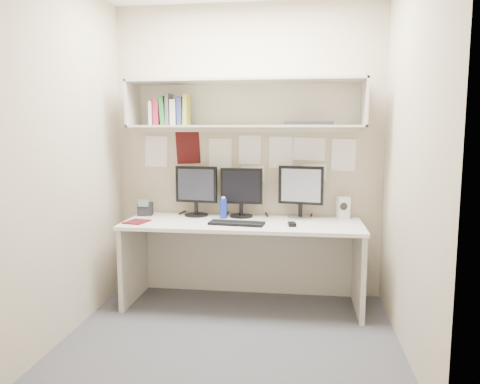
# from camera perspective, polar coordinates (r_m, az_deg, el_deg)

# --- Properties ---
(floor) EXTENTS (2.40, 2.00, 0.01)m
(floor) POSITION_cam_1_polar(r_m,az_deg,el_deg) (3.57, -1.06, -17.26)
(floor) COLOR #434348
(floor) RESTS_ON ground
(wall_back) EXTENTS (2.40, 0.02, 2.60)m
(wall_back) POSITION_cam_1_polar(r_m,az_deg,el_deg) (4.23, 0.94, 4.90)
(wall_back) COLOR tan
(wall_back) RESTS_ON ground
(wall_front) EXTENTS (2.40, 0.02, 2.60)m
(wall_front) POSITION_cam_1_polar(r_m,az_deg,el_deg) (2.26, -4.94, 2.45)
(wall_front) COLOR tan
(wall_front) RESTS_ON ground
(wall_left) EXTENTS (0.02, 2.00, 2.60)m
(wall_left) POSITION_cam_1_polar(r_m,az_deg,el_deg) (3.62, -20.27, 3.96)
(wall_left) COLOR tan
(wall_left) RESTS_ON ground
(wall_right) EXTENTS (0.02, 2.00, 2.60)m
(wall_right) POSITION_cam_1_polar(r_m,az_deg,el_deg) (3.28, 20.10, 3.63)
(wall_right) COLOR tan
(wall_right) RESTS_ON ground
(desk) EXTENTS (2.00, 0.70, 0.73)m
(desk) POSITION_cam_1_polar(r_m,az_deg,el_deg) (4.04, 0.33, -8.68)
(desk) COLOR silver
(desk) RESTS_ON floor
(overhead_hutch) EXTENTS (2.00, 0.38, 0.40)m
(overhead_hutch) POSITION_cam_1_polar(r_m,az_deg,el_deg) (4.09, 0.72, 10.68)
(overhead_hutch) COLOR beige
(overhead_hutch) RESTS_ON wall_back
(pinned_papers) EXTENTS (1.92, 0.01, 0.48)m
(pinned_papers) POSITION_cam_1_polar(r_m,az_deg,el_deg) (4.23, 0.93, 4.22)
(pinned_papers) COLOR white
(pinned_papers) RESTS_ON wall_back
(monitor_left) EXTENTS (0.38, 0.21, 0.45)m
(monitor_left) POSITION_cam_1_polar(r_m,az_deg,el_deg) (4.21, -5.36, 0.40)
(monitor_left) COLOR black
(monitor_left) RESTS_ON desk
(monitor_center) EXTENTS (0.37, 0.20, 0.43)m
(monitor_center) POSITION_cam_1_polar(r_m,az_deg,el_deg) (4.14, 0.17, 0.23)
(monitor_center) COLOR black
(monitor_center) RESTS_ON desk
(monitor_right) EXTENTS (0.39, 0.22, 0.46)m
(monitor_right) POSITION_cam_1_polar(r_m,az_deg,el_deg) (4.10, 7.41, 0.26)
(monitor_right) COLOR #A5A5AA
(monitor_right) RESTS_ON desk
(keyboard) EXTENTS (0.46, 0.21, 0.02)m
(keyboard) POSITION_cam_1_polar(r_m,az_deg,el_deg) (3.83, -0.42, -3.83)
(keyboard) COLOR black
(keyboard) RESTS_ON desk
(mouse) EXTENTS (0.07, 0.10, 0.03)m
(mouse) POSITION_cam_1_polar(r_m,az_deg,el_deg) (3.80, 6.35, -3.93)
(mouse) COLOR black
(mouse) RESTS_ON desk
(speaker) EXTENTS (0.12, 0.12, 0.19)m
(speaker) POSITION_cam_1_polar(r_m,az_deg,el_deg) (4.18, 12.45, -1.86)
(speaker) COLOR silver
(speaker) RESTS_ON desk
(blue_bottle) EXTENTS (0.06, 0.06, 0.19)m
(blue_bottle) POSITION_cam_1_polar(r_m,az_deg,el_deg) (4.08, -2.04, -1.97)
(blue_bottle) COLOR navy
(blue_bottle) RESTS_ON desk
(maroon_notebook) EXTENTS (0.20, 0.23, 0.01)m
(maroon_notebook) POSITION_cam_1_polar(r_m,az_deg,el_deg) (4.02, -12.47, -3.56)
(maroon_notebook) COLOR #550E16
(maroon_notebook) RESTS_ON desk
(desk_phone) EXTENTS (0.14, 0.13, 0.15)m
(desk_phone) POSITION_cam_1_polar(r_m,az_deg,el_deg) (4.32, -11.47, -2.01)
(desk_phone) COLOR black
(desk_phone) RESTS_ON desk
(book_stack) EXTENTS (0.33, 0.17, 0.27)m
(book_stack) POSITION_cam_1_polar(r_m,az_deg,el_deg) (4.17, -8.49, 9.71)
(book_stack) COLOR silver
(book_stack) RESTS_ON overhead_hutch
(hutch_tray) EXTENTS (0.41, 0.17, 0.03)m
(hutch_tray) POSITION_cam_1_polar(r_m,az_deg,el_deg) (3.97, 8.30, 8.31)
(hutch_tray) COLOR black
(hutch_tray) RESTS_ON overhead_hutch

